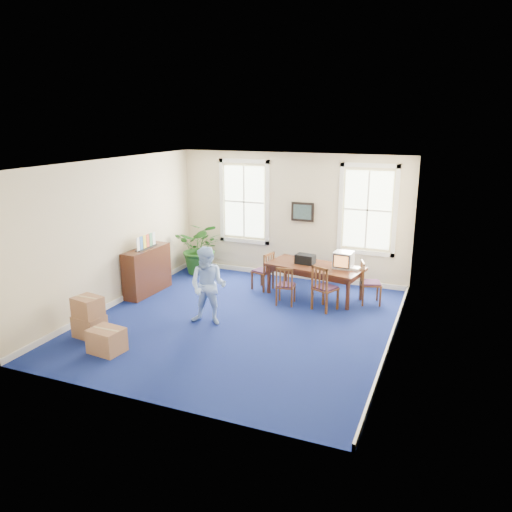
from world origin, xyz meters
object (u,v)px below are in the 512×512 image
at_px(man, 208,286).
at_px(potted_plant, 201,247).
at_px(conference_table, 314,281).
at_px(crt_tv, 344,260).
at_px(cardboard_boxes, 101,316).
at_px(credenza, 147,271).
at_px(chair_near_left, 286,285).

distance_m(man, potted_plant, 3.44).
height_order(conference_table, potted_plant, potted_plant).
distance_m(conference_table, potted_plant, 3.35).
bearing_deg(crt_tv, potted_plant, 174.80).
distance_m(crt_tv, cardboard_boxes, 5.33).
xyz_separation_m(conference_table, crt_tv, (0.65, 0.05, 0.56)).
height_order(crt_tv, potted_plant, potted_plant).
relative_size(credenza, cardboard_boxes, 0.96).
bearing_deg(conference_table, crt_tv, 14.97).
height_order(man, potted_plant, man).
bearing_deg(crt_tv, man, -129.22).
bearing_deg(credenza, potted_plant, 79.48).
relative_size(potted_plant, cardboard_boxes, 0.98).
relative_size(conference_table, credenza, 1.57).
bearing_deg(conference_table, potted_plant, -179.79).
xyz_separation_m(credenza, potted_plant, (0.43, 1.88, 0.16)).
relative_size(chair_near_left, man, 0.56).
bearing_deg(man, chair_near_left, 49.75).
relative_size(crt_tv, potted_plant, 0.32).
relative_size(credenza, potted_plant, 0.99).
height_order(conference_table, cardboard_boxes, cardboard_boxes).
xyz_separation_m(conference_table, chair_near_left, (-0.45, -0.75, 0.07)).
bearing_deg(man, potted_plant, 113.93).
xyz_separation_m(crt_tv, chair_near_left, (-1.09, -0.80, -0.49)).
xyz_separation_m(man, cardboard_boxes, (-1.60, -1.30, -0.38)).
distance_m(conference_table, man, 2.85).
xyz_separation_m(chair_near_left, potted_plant, (-2.83, 1.34, 0.26)).
relative_size(chair_near_left, cardboard_boxes, 0.61).
xyz_separation_m(conference_table, potted_plant, (-3.28, 0.60, 0.33)).
distance_m(credenza, cardboard_boxes, 2.46).
bearing_deg(chair_near_left, man, 48.91).
bearing_deg(cardboard_boxes, man, 39.19).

